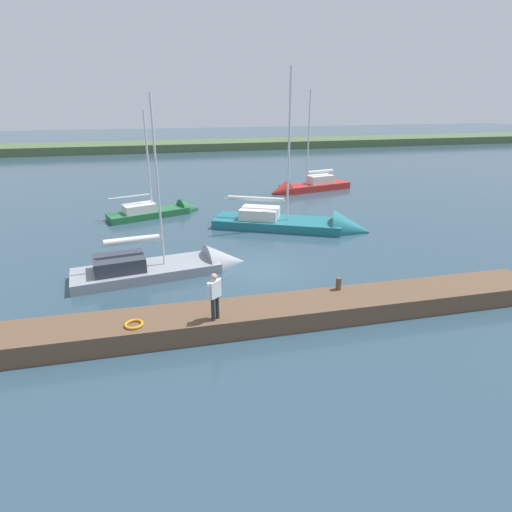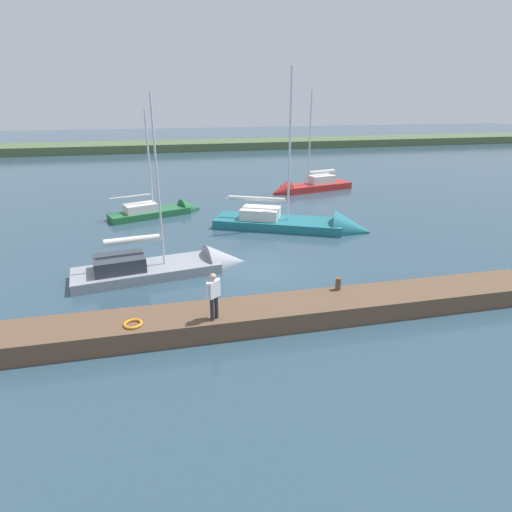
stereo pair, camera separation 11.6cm
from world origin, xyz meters
The scene contains 10 objects.
ground_plane centered at (0.00, 0.00, 0.00)m, with size 200.00×200.00×0.00m, color #2D4756.
far_shoreline centered at (0.00, -51.76, 0.00)m, with size 180.00×8.00×2.40m, color #4C603D.
dock_pier centered at (0.00, 5.05, 0.39)m, with size 21.23×1.98×0.77m, color brown.
mooring_post_near centered at (-2.12, 4.35, 1.03)m, with size 0.23×0.23×0.51m, color brown.
life_ring_buoy centered at (5.94, 5.44, 0.82)m, with size 0.66×0.66×0.10m, color orange.
sailboat_mid_channel centered at (4.72, -11.79, 0.22)m, with size 7.02×3.94×8.08m.
sailboat_outer_mooring centered at (-4.32, -6.14, 0.17)m, with size 10.31×6.64×11.07m.
sailboat_inner_slip centered at (4.28, -0.87, 0.11)m, with size 8.77×3.61×9.50m.
sailboat_far_left centered at (-8.25, -17.17, 0.26)m, with size 8.21×3.72×9.53m.
person_on_dock centered at (3.13, 5.64, 1.80)m, with size 0.54×0.47×1.77m.
Camera 1 is at (4.65, 18.63, 8.22)m, focal length 29.18 mm.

